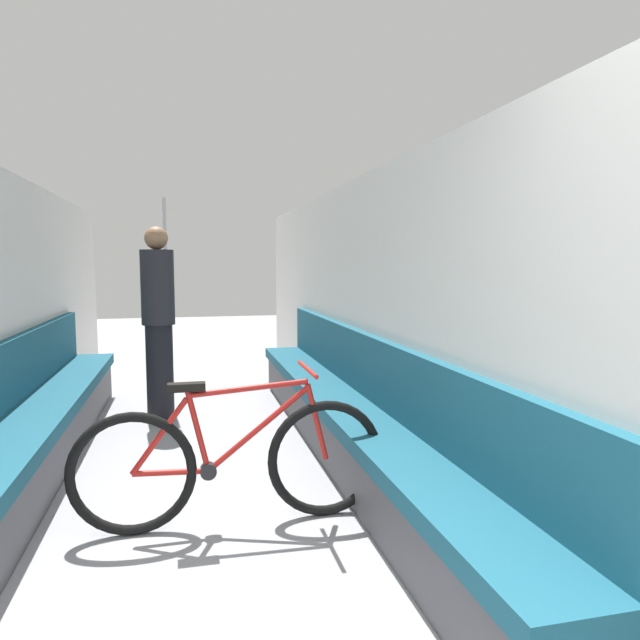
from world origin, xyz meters
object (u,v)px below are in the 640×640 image
Objects in this scene: bench_seat_row_right at (349,420)px; bicycle at (232,462)px; passenger_standing at (159,321)px; bench_seat_row_left at (24,441)px; grab_pole_near at (167,305)px.

bench_seat_row_right is 3.04× the size of bicycle.
bench_seat_row_right is at bearing 142.70° from passenger_standing.
bench_seat_row_left is 2.51× the size of grab_pole_near.
bicycle is (1.28, -0.86, 0.05)m from bench_seat_row_left.
grab_pole_near is 1.18× the size of passenger_standing.
passenger_standing is (-1.41, 1.44, 0.62)m from bench_seat_row_right.
passenger_standing is at bearing -94.66° from grab_pole_near.
passenger_standing reaches higher than bench_seat_row_right.
bench_seat_row_left is at bearing 180.00° from bench_seat_row_right.
bench_seat_row_right is (2.21, 0.00, 0.00)m from bench_seat_row_left.
grab_pole_near is at bearing 90.67° from bicycle.
grab_pole_near is (-1.35, 2.13, 0.73)m from bench_seat_row_right.
passenger_standing is at bearing 60.82° from bench_seat_row_left.
grab_pole_near reaches higher than bicycle.
passenger_standing is (0.80, 1.44, 0.62)m from bench_seat_row_left.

